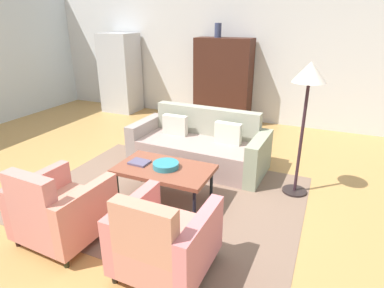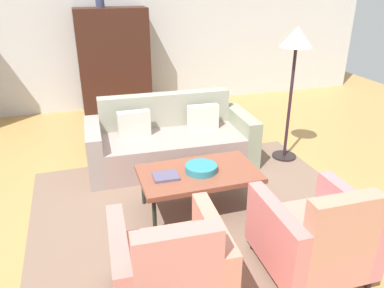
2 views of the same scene
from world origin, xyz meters
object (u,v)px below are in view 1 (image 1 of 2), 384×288
(couch, at_px, (200,147))
(coffee_table, at_px, (164,170))
(fruit_bowl, at_px, (166,165))
(refrigerator, at_px, (121,73))
(vase_tall, at_px, (218,30))
(armchair_right, at_px, (162,243))
(armchair_left, at_px, (58,212))
(cabinet, at_px, (223,81))
(book_stack, at_px, (139,162))
(floor_lamp, at_px, (308,85))

(couch, height_order, coffee_table, couch)
(couch, relative_size, fruit_bowl, 6.59)
(couch, distance_m, refrigerator, 3.75)
(vase_tall, bearing_deg, coffee_table, -81.09)
(coffee_table, xyz_separation_m, refrigerator, (-2.98, 3.36, 0.51))
(armchair_right, relative_size, vase_tall, 3.09)
(couch, height_order, armchair_left, armchair_left)
(armchair_right, bearing_deg, coffee_table, 118.42)
(refrigerator, bearing_deg, cabinet, 2.32)
(fruit_bowl, bearing_deg, armchair_right, -63.77)
(fruit_bowl, bearing_deg, cabinet, 96.86)
(couch, relative_size, book_stack, 8.46)
(couch, relative_size, floor_lamp, 1.24)
(coffee_table, height_order, armchair_right, armchair_right)
(armchair_right, relative_size, refrigerator, 0.48)
(couch, bearing_deg, cabinet, -77.95)
(couch, bearing_deg, armchair_left, 77.73)
(coffee_table, xyz_separation_m, fruit_bowl, (0.02, -0.00, 0.07))
(book_stack, relative_size, cabinet, 0.14)
(armchair_left, bearing_deg, cabinet, 90.41)
(coffee_table, distance_m, vase_tall, 3.83)
(couch, bearing_deg, armchair_right, 106.40)
(armchair_right, distance_m, vase_tall, 5.03)
(book_stack, bearing_deg, cabinet, 90.73)
(couch, relative_size, refrigerator, 1.15)
(cabinet, bearing_deg, vase_tall, -178.19)
(couch, bearing_deg, refrigerator, -33.97)
(cabinet, distance_m, floor_lamp, 3.29)
(armchair_left, xyz_separation_m, book_stack, (0.25, 1.15, 0.12))
(vase_tall, bearing_deg, armchair_left, -90.74)
(fruit_bowl, distance_m, vase_tall, 3.80)
(couch, height_order, fruit_bowl, couch)
(couch, xyz_separation_m, refrigerator, (-2.98, 2.18, 0.64))
(couch, height_order, floor_lamp, floor_lamp)
(couch, distance_m, armchair_left, 2.43)
(armchair_right, relative_size, floor_lamp, 0.51)
(couch, relative_size, cabinet, 1.18)
(coffee_table, distance_m, armchair_right, 1.31)
(armchair_left, relative_size, floor_lamp, 0.51)
(armchair_left, relative_size, armchair_right, 1.00)
(armchair_right, bearing_deg, book_stack, 130.79)
(book_stack, bearing_deg, floor_lamp, 24.85)
(armchair_right, bearing_deg, vase_tall, 105.11)
(armchair_left, bearing_deg, vase_tall, 92.26)
(armchair_left, bearing_deg, coffee_table, 65.64)
(vase_tall, relative_size, refrigerator, 0.15)
(book_stack, relative_size, refrigerator, 0.14)
(fruit_bowl, relative_size, floor_lamp, 0.19)
(armchair_left, xyz_separation_m, vase_tall, (0.06, 4.63, 1.60))
(armchair_right, bearing_deg, refrigerator, 129.53)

